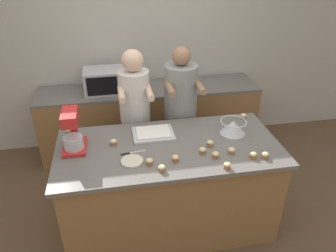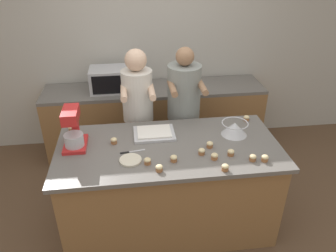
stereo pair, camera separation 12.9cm
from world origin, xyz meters
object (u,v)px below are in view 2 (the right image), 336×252
Objects in this scene: baking_tray at (154,133)px; microwave_oven at (112,79)px; cupcake_9 at (114,141)px; cupcake_8 at (246,118)px; cupcake_11 at (253,158)px; cupcake_1 at (210,145)px; cupcake_4 at (71,128)px; person_left at (139,118)px; mixing_bowl at (235,128)px; person_right at (183,116)px; cupcake_2 at (214,156)px; cupcake_6 at (202,151)px; cupcake_7 at (147,161)px; cupcake_12 at (159,168)px; stand_mixer at (73,130)px; small_plate at (130,160)px; cupcake_3 at (265,158)px; knife at (131,152)px; cupcake_10 at (231,152)px; cupcake_0 at (225,167)px; cupcake_5 at (174,158)px.

microwave_oven is at bearing 109.36° from baking_tray.
cupcake_9 is at bearing -88.25° from microwave_oven.
cupcake_8 and cupcake_11 have the same top height.
cupcake_4 is at bearing 160.19° from cupcake_1.
person_left reaches higher than cupcake_4.
person_right is at bearing 124.49° from mixing_bowl.
cupcake_2 is 1.00× the size of cupcake_6.
cupcake_4 is 1.00× the size of cupcake_7.
cupcake_1 is at bearing -58.79° from microwave_oven.
cupcake_12 is (-0.01, -0.57, 0.01)m from baking_tray.
baking_tray is 0.81m from cupcake_4.
stand_mixer is at bearing -75.82° from cupcake_4.
stand_mixer is 0.86m from cupcake_12.
cupcake_3 reaches higher than small_plate.
stand_mixer reaches higher than knife.
cupcake_4 is 1.00× the size of cupcake_10.
cupcake_6 is at bearing 160.18° from cupcake_11.
cupcake_6 and cupcake_10 have the same top height.
cupcake_12 is (-0.79, -0.04, 0.00)m from cupcake_11.
cupcake_6 is 1.00× the size of cupcake_12.
stand_mixer is at bearing 164.69° from cupcake_3.
baking_tray is at bearing 49.53° from knife.
person_left reaches higher than cupcake_2.
mixing_bowl is 0.35m from cupcake_1.
microwave_oven is at bearing 97.33° from knife.
cupcake_6 is (-0.14, 0.25, 0.00)m from cupcake_0.
person_right is 27.94× the size of cupcake_5.
stand_mixer is 0.54m from knife.
cupcake_1 is 0.87m from cupcake_9.
microwave_oven is at bearing 122.79° from cupcake_10.
cupcake_9 is at bearing 149.69° from cupcake_0.
cupcake_4 is 1.00× the size of cupcake_9.
cupcake_1 is at bearing -145.76° from mixing_bowl.
small_plate is (-0.11, -0.88, 0.07)m from person_left.
microwave_oven is 1.92m from cupcake_10.
person_left reaches higher than baking_tray.
baking_tray is 1.75× the size of knife.
cupcake_5 is at bearing -143.91° from cupcake_8.
stand_mixer is 1.48× the size of mixing_bowl.
cupcake_1 is at bearing -30.82° from baking_tray.
cupcake_3 is at bearing -7.04° from cupcake_5.
cupcake_4 and cupcake_12 have the same top height.
cupcake_0 is 1.00× the size of cupcake_8.
baking_tray is 0.73× the size of microwave_oven.
knife is 3.79× the size of cupcake_12.
cupcake_6 is (-0.50, 0.17, 0.00)m from cupcake_3.
baking_tray is 6.65× the size of cupcake_8.
mixing_bowl reaches higher than cupcake_9.
cupcake_5 is at bearing -74.73° from baking_tray.
person_right is 1.06m from cupcake_7.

